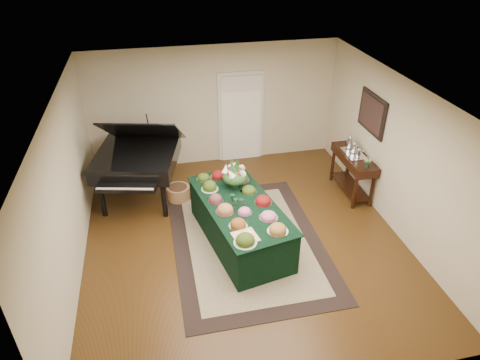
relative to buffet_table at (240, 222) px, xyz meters
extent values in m
plane|color=black|center=(0.08, 0.05, -0.40)|extent=(6.00, 6.00, 0.00)
cube|color=black|center=(0.12, -0.07, -0.40)|extent=(2.57, 3.60, 0.01)
cube|color=#BCAE8D|center=(0.12, -0.07, -0.39)|extent=(2.06, 3.08, 0.01)
cube|color=beige|center=(0.68, 3.03, 0.65)|extent=(1.05, 0.04, 2.10)
cube|color=white|center=(0.68, 3.01, 0.60)|extent=(0.90, 0.06, 2.00)
cube|color=black|center=(0.00, 0.00, -0.01)|extent=(1.48, 2.46, 0.78)
cube|color=black|center=(0.00, 0.00, 0.39)|extent=(1.55, 2.53, 0.02)
cylinder|color=silver|center=(0.23, 0.33, 0.40)|extent=(0.30, 0.30, 0.01)
ellipsoid|color=#395415|center=(0.23, 0.33, 0.44)|extent=(0.24, 0.24, 0.07)
cylinder|color=silver|center=(0.17, 0.73, 0.40)|extent=(0.34, 0.34, 0.01)
ellipsoid|color=brown|center=(0.17, 0.73, 0.46)|extent=(0.27, 0.27, 0.11)
cylinder|color=silver|center=(-0.49, 0.91, 0.40)|extent=(0.27, 0.27, 0.01)
ellipsoid|color=#395415|center=(-0.49, 0.91, 0.45)|extent=(0.22, 0.22, 0.08)
cylinder|color=silver|center=(-0.29, -0.18, 0.40)|extent=(0.32, 0.32, 0.01)
ellipsoid|color=#B36D40|center=(-0.29, -0.18, 0.46)|extent=(0.27, 0.27, 0.10)
cylinder|color=silver|center=(0.41, -0.85, 0.40)|extent=(0.33, 0.33, 0.01)
ellipsoid|color=#A3712F|center=(0.41, -0.85, 0.45)|extent=(0.27, 0.27, 0.09)
cylinder|color=#AFB9B0|center=(-0.43, 0.55, 0.40)|extent=(0.31, 0.31, 0.01)
ellipsoid|color=#395415|center=(-0.43, 0.55, 0.47)|extent=(0.25, 0.25, 0.12)
cylinder|color=silver|center=(0.37, -0.48, 0.40)|extent=(0.31, 0.31, 0.01)
ellipsoid|color=pink|center=(0.37, -0.48, 0.44)|extent=(0.25, 0.25, 0.07)
cylinder|color=silver|center=(-0.16, -0.60, 0.40)|extent=(0.30, 0.30, 0.01)
ellipsoid|color=brown|center=(-0.16, -0.60, 0.45)|extent=(0.25, 0.25, 0.09)
cylinder|color=silver|center=(-0.39, 0.15, 0.40)|extent=(0.27, 0.27, 0.01)
ellipsoid|color=brown|center=(-0.39, 0.15, 0.46)|extent=(0.22, 0.22, 0.10)
cylinder|color=silver|center=(-0.20, 0.94, 0.40)|extent=(0.32, 0.32, 0.01)
ellipsoid|color=maroon|center=(-0.20, 0.94, 0.45)|extent=(0.26, 0.26, 0.08)
cylinder|color=silver|center=(0.11, 1.03, 0.40)|extent=(0.31, 0.31, 0.01)
ellipsoid|color=brown|center=(0.11, 1.03, 0.44)|extent=(0.25, 0.25, 0.07)
cylinder|color=silver|center=(0.02, -0.28, 0.40)|extent=(0.25, 0.25, 0.01)
ellipsoid|color=pink|center=(0.02, -0.28, 0.44)|extent=(0.20, 0.20, 0.06)
cylinder|color=#AFB9B0|center=(-0.14, -1.02, 0.40)|extent=(0.35, 0.35, 0.01)
ellipsoid|color=#395415|center=(-0.14, -1.02, 0.46)|extent=(0.29, 0.29, 0.11)
cylinder|color=silver|center=(0.39, -0.06, 0.40)|extent=(0.32, 0.32, 0.01)
ellipsoid|color=maroon|center=(0.39, -0.06, 0.45)|extent=(0.26, 0.26, 0.09)
cube|color=tan|center=(-0.11, -0.89, 0.41)|extent=(0.42, 0.42, 0.02)
ellipsoid|color=white|center=(-0.17, -0.86, 0.45)|extent=(0.14, 0.14, 0.08)
ellipsoid|color=white|center=(-0.04, -0.81, 0.45)|extent=(0.12, 0.12, 0.07)
cube|color=orange|center=(-0.04, -0.96, 0.44)|extent=(0.11, 0.11, 0.05)
cylinder|color=#13301D|center=(0.02, 0.54, 0.48)|extent=(0.17, 0.17, 0.17)
ellipsoid|color=#285120|center=(0.02, 0.54, 0.61)|extent=(0.44, 0.44, 0.29)
cylinder|color=black|center=(-2.39, 1.30, -0.03)|extent=(0.10, 0.10, 0.75)
cylinder|color=black|center=(-1.24, 1.03, -0.03)|extent=(0.10, 0.10, 0.75)
cylinder|color=black|center=(-1.51, 2.47, -0.03)|extent=(0.10, 0.10, 0.75)
cube|color=black|center=(-1.67, 1.79, 0.51)|extent=(1.83, 1.91, 0.32)
cube|color=black|center=(-1.88, 0.90, 0.40)|extent=(1.09, 0.46, 0.10)
cube|color=black|center=(-1.49, 1.90, 1.02)|extent=(1.67, 1.46, 0.83)
cylinder|color=#A97244|center=(-0.94, 1.57, -0.26)|extent=(0.45, 0.45, 0.28)
cylinder|color=black|center=(2.39, 0.51, -0.05)|extent=(0.07, 0.07, 0.70)
cylinder|color=black|center=(2.75, 0.51, -0.05)|extent=(0.07, 0.07, 0.70)
cylinder|color=black|center=(2.39, 1.61, -0.05)|extent=(0.07, 0.07, 0.70)
cylinder|color=black|center=(2.75, 1.61, -0.05)|extent=(0.07, 0.07, 0.70)
cube|color=black|center=(2.57, 1.06, 0.39)|extent=(0.45, 1.30, 0.18)
cube|color=black|center=(2.57, 1.06, -0.25)|extent=(0.38, 1.14, 0.03)
cube|color=silver|center=(2.57, 1.12, 0.49)|extent=(0.34, 0.58, 0.02)
cylinder|color=#13301D|center=(2.57, 0.55, 0.54)|extent=(0.07, 0.07, 0.11)
ellipsoid|color=#CF8691|center=(2.57, 0.55, 0.64)|extent=(0.17, 0.17, 0.11)
cube|color=black|center=(2.80, 1.06, 1.35)|extent=(0.04, 0.95, 0.75)
cube|color=#4B1422|center=(2.77, 1.06, 1.35)|extent=(0.01, 0.82, 0.62)
camera|label=1|loc=(-1.25, -5.80, 4.50)|focal=32.00mm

